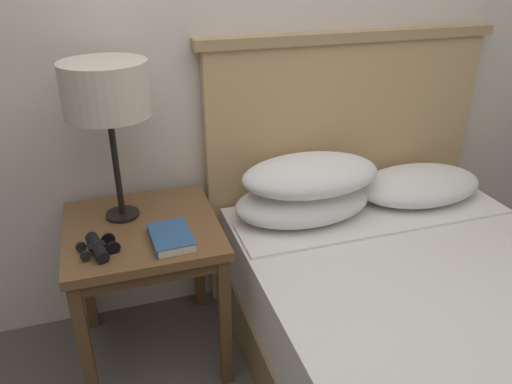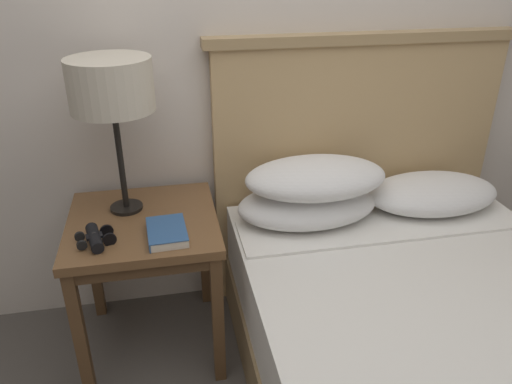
% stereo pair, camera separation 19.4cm
% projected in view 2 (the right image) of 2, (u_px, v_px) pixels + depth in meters
% --- Properties ---
extents(wall_back, '(8.00, 0.06, 2.60)m').
position_uv_depth(wall_back, '(249.00, 24.00, 2.06)').
color(wall_back, silver).
rests_on(wall_back, ground_plane).
extents(nightstand, '(0.58, 0.58, 0.63)m').
position_uv_depth(nightstand, '(144.00, 237.00, 1.99)').
color(nightstand, brown).
rests_on(nightstand, ground_plane).
extents(bed, '(1.40, 1.99, 1.26)m').
position_uv_depth(bed, '(434.00, 349.00, 1.76)').
color(bed, olive).
rests_on(bed, ground_plane).
extents(table_lamp, '(0.31, 0.31, 0.61)m').
position_uv_depth(table_lamp, '(111.00, 87.00, 1.81)').
color(table_lamp, black).
rests_on(table_lamp, nightstand).
extents(book_on_nightstand, '(0.15, 0.21, 0.04)m').
position_uv_depth(book_on_nightstand, '(166.00, 232.00, 1.83)').
color(book_on_nightstand, silver).
rests_on(book_on_nightstand, nightstand).
extents(binoculars_pair, '(0.15, 0.16, 0.05)m').
position_uv_depth(binoculars_pair, '(95.00, 238.00, 1.79)').
color(binoculars_pair, black).
rests_on(binoculars_pair, nightstand).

